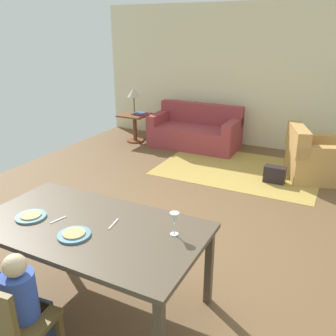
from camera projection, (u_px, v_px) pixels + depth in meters
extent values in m
cube|color=brown|center=(194.00, 216.00, 4.57)|extent=(6.83, 6.51, 0.02)
cube|color=beige|center=(263.00, 78.00, 6.83)|extent=(6.83, 0.10, 2.70)
cube|color=#4E4030|center=(90.00, 227.00, 2.86)|extent=(1.85, 1.01, 0.04)
cube|color=#4E4030|center=(53.00, 220.00, 3.73)|extent=(0.06, 0.06, 0.72)
cube|color=#4E4030|center=(209.00, 266.00, 3.01)|extent=(0.06, 0.06, 0.72)
cylinder|color=teal|center=(31.00, 217.00, 2.97)|extent=(0.25, 0.25, 0.02)
cylinder|color=#DAA353|center=(31.00, 215.00, 2.96)|extent=(0.17, 0.17, 0.01)
cylinder|color=teal|center=(74.00, 235.00, 2.70)|extent=(0.25, 0.25, 0.02)
cylinder|color=tan|center=(74.00, 233.00, 2.70)|extent=(0.17, 0.17, 0.01)
cylinder|color=silver|center=(174.00, 234.00, 2.73)|extent=(0.06, 0.06, 0.01)
cylinder|color=silver|center=(174.00, 229.00, 2.71)|extent=(0.01, 0.01, 0.09)
cone|color=silver|center=(174.00, 218.00, 2.68)|extent=(0.07, 0.07, 0.09)
cube|color=silver|center=(58.00, 220.00, 2.93)|extent=(0.05, 0.15, 0.01)
cube|color=silver|center=(114.00, 224.00, 2.87)|extent=(0.04, 0.17, 0.01)
cube|color=brown|center=(9.00, 318.00, 2.68)|extent=(0.04, 0.04, 0.41)
cube|color=brown|center=(17.00, 324.00, 2.32)|extent=(0.46, 0.46, 0.04)
cube|color=brown|center=(20.00, 324.00, 2.62)|extent=(0.04, 0.04, 0.41)
cube|color=#334457|center=(34.00, 335.00, 2.50)|extent=(0.21, 0.26, 0.45)
cylinder|color=#3653B3|center=(20.00, 296.00, 2.31)|extent=(0.22, 0.22, 0.33)
sphere|color=beige|center=(15.00, 266.00, 2.22)|extent=(0.15, 0.15, 0.15)
cube|color=#B49444|center=(239.00, 169.00, 6.08)|extent=(2.60, 1.80, 0.01)
cube|color=#9A3A3F|center=(194.00, 137.00, 7.16)|extent=(1.74, 0.84, 0.42)
cube|color=#9A3A3F|center=(201.00, 113.00, 7.29)|extent=(1.74, 0.20, 0.40)
cube|color=#9A3A3F|center=(160.00, 117.00, 7.37)|extent=(0.18, 0.84, 0.20)
cube|color=#9A3A3F|center=(233.00, 126.00, 6.72)|extent=(0.18, 0.84, 0.20)
cube|color=tan|center=(317.00, 165.00, 5.67)|extent=(1.07, 1.08, 0.42)
cube|color=tan|center=(298.00, 139.00, 5.56)|extent=(0.47, 0.87, 0.40)
cube|color=tan|center=(326.00, 153.00, 5.25)|extent=(0.85, 0.45, 0.20)
cube|color=tan|center=(315.00, 140.00, 5.87)|extent=(0.85, 0.45, 0.20)
cube|color=brown|center=(134.00, 115.00, 7.39)|extent=(0.56, 0.56, 0.03)
cylinder|color=brown|center=(135.00, 129.00, 7.50)|extent=(0.08, 0.08, 0.55)
cylinder|color=brown|center=(135.00, 140.00, 7.59)|extent=(0.36, 0.36, 0.03)
cylinder|color=#4D4B3F|center=(134.00, 114.00, 7.38)|extent=(0.16, 0.16, 0.02)
cylinder|color=#4D4B3F|center=(134.00, 105.00, 7.32)|extent=(0.02, 0.02, 0.34)
cone|color=#C4AA95|center=(134.00, 92.00, 7.22)|extent=(0.26, 0.26, 0.18)
cube|color=maroon|center=(142.00, 115.00, 7.30)|extent=(0.22, 0.16, 0.03)
cube|color=#39527E|center=(140.00, 113.00, 7.31)|extent=(0.22, 0.16, 0.03)
cube|color=black|center=(275.00, 174.00, 5.51)|extent=(0.32, 0.16, 0.26)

